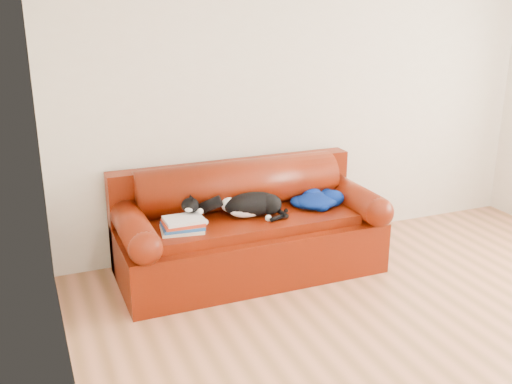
% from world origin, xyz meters
% --- Properties ---
extents(ground, '(4.50, 4.50, 0.00)m').
position_xyz_m(ground, '(0.00, 0.00, 0.00)').
color(ground, brown).
rests_on(ground, ground).
extents(room_shell, '(4.52, 4.02, 2.61)m').
position_xyz_m(room_shell, '(0.12, 0.02, 1.67)').
color(room_shell, beige).
rests_on(room_shell, ground).
extents(sofa_base, '(2.10, 0.90, 0.50)m').
position_xyz_m(sofa_base, '(-0.75, 1.49, 0.24)').
color(sofa_base, '#441102').
rests_on(sofa_base, ground).
extents(sofa_back, '(2.10, 1.01, 0.88)m').
position_xyz_m(sofa_back, '(-0.75, 1.74, 0.54)').
color(sofa_back, '#441102').
rests_on(sofa_back, ground).
extents(book_stack, '(0.34, 0.28, 0.10)m').
position_xyz_m(book_stack, '(-1.33, 1.37, 0.55)').
color(book_stack, beige).
rests_on(book_stack, sofa_base).
extents(cat, '(0.62, 0.41, 0.24)m').
position_xyz_m(cat, '(-0.74, 1.46, 0.59)').
color(cat, black).
rests_on(cat, sofa_base).
extents(blanket, '(0.49, 0.40, 0.13)m').
position_xyz_m(blanket, '(-0.15, 1.47, 0.56)').
color(blanket, '#02144E').
rests_on(blanket, sofa_base).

